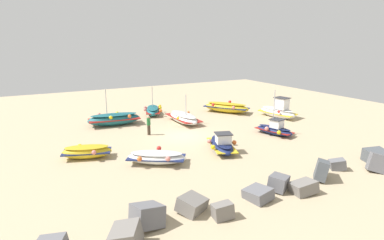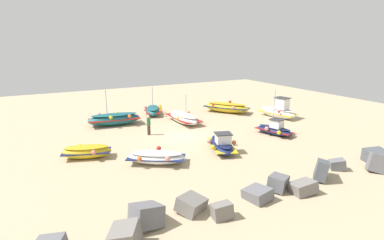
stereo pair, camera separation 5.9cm
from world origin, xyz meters
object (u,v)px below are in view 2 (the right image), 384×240
Objects in this scene: fishing_boat_1 at (87,151)px; fishing_boat_7 at (222,144)px; fishing_boat_0 at (227,107)px; fishing_boat_6 at (156,157)px; fishing_boat_3 at (114,119)px; person_walking at (149,124)px; fishing_boat_4 at (275,129)px; fishing_boat_8 at (153,110)px; fishing_boat_2 at (183,118)px; fishing_boat_5 at (278,111)px.

fishing_boat_1 is 0.89× the size of fishing_boat_7.
fishing_boat_0 is 15.97m from fishing_boat_6.
fishing_boat_0 is 1.04× the size of fishing_boat_3.
person_walking is (10.61, 3.95, 0.38)m from fishing_boat_0.
fishing_boat_7 is (6.16, 1.18, 0.01)m from fishing_boat_4.
fishing_boat_0 is 1.49× the size of fishing_boat_1.
fishing_boat_4 is 6.28m from fishing_boat_7.
fishing_boat_4 is 13.46m from fishing_boat_8.
fishing_boat_6 is (-0.04, 10.65, -0.19)m from fishing_boat_3.
fishing_boat_2 reaches higher than fishing_boat_6.
fishing_boat_4 is 0.81× the size of fishing_boat_5.
fishing_boat_5 is 16.77m from fishing_boat_6.
fishing_boat_3 is 1.27× the size of fishing_boat_7.
fishing_boat_7 is (-8.95, 3.07, 0.01)m from fishing_boat_1.
fishing_boat_3 reaches higher than person_walking.
person_walking is at bearing -61.48° from fishing_boat_3.
person_walking reaches higher than fishing_boat_1.
fishing_boat_1 is 0.75× the size of fishing_boat_2.
fishing_boat_3 is 10.66m from fishing_boat_6.
fishing_boat_0 is 1.28× the size of fishing_boat_6.
fishing_boat_7 is at bearing 171.68° from fishing_boat_2.
fishing_boat_3 reaches higher than fishing_boat_1.
fishing_boat_7 reaches higher than fishing_boat_1.
fishing_boat_6 is 2.47× the size of person_walking.
fishing_boat_5 is 13.27m from fishing_boat_8.
fishing_boat_5 is 1.06× the size of fishing_boat_6.
fishing_boat_7 reaches higher than fishing_boat_0.
fishing_boat_3 is at bearing -44.02° from fishing_boat_8.
fishing_boat_5 is at bearing -107.01° from fishing_boat_2.
fishing_boat_2 reaches higher than fishing_boat_5.
fishing_boat_6 is at bearing -83.04° from fishing_boat_3.
person_walking is (-1.79, 4.49, 0.36)m from fishing_boat_3.
fishing_boat_3 reaches higher than fishing_boat_6.
fishing_boat_3 is at bearing -57.48° from fishing_boat_6.
fishing_boat_2 is at bearing -13.34° from fishing_boat_3.
fishing_boat_2 is 8.82m from fishing_boat_4.
fishing_boat_6 is (6.15, 8.39, -0.07)m from fishing_boat_2.
person_walking is at bearing -3.56° from fishing_boat_8.
fishing_boat_6 is at bearing -80.84° from fishing_boat_5.
person_walking is at bearing 115.79° from fishing_boat_2.
fishing_boat_2 is at bearing -93.90° from fishing_boat_6.
fishing_boat_3 is 16.60m from fishing_boat_5.
fishing_boat_1 is 11.32m from fishing_boat_2.
fishing_boat_8 is at bearing 16.00° from fishing_boat_2.
fishing_boat_4 reaches higher than fishing_boat_0.
fishing_boat_7 is (-5.13, 10.64, -0.12)m from fishing_boat_3.
fishing_boat_1 is at bearing -114.05° from fishing_boat_4.
fishing_boat_1 is 4.94m from fishing_boat_6.
fishing_boat_1 is at bearing -20.96° from fishing_boat_8.
fishing_boat_8 is (-4.73, -12.98, 0.04)m from fishing_boat_6.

